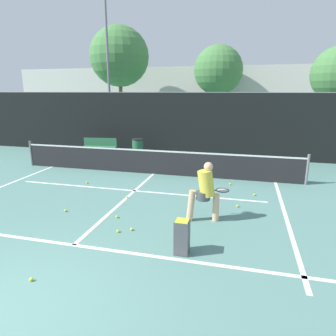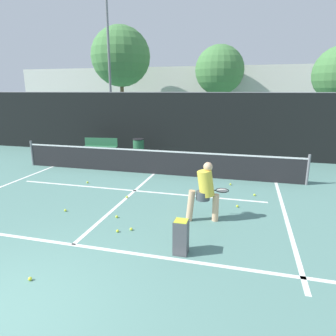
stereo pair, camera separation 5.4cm
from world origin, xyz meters
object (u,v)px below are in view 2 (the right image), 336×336
Objects in this scene: trash_bin at (139,148)px; ball_hopper at (181,236)px; courtside_bench at (101,146)px; parked_car at (126,135)px; player_practicing at (205,190)px.

ball_hopper is at bearing -64.52° from trash_bin.
courtside_bench is at bearing 125.98° from ball_hopper.
courtside_bench is 0.41× the size of parked_car.
courtside_bench is 1.91× the size of trash_bin.
player_practicing is 11.34m from parked_car.
parked_car is at bearing 122.13° from trash_bin.
ball_hopper is (-0.23, -1.67, -0.43)m from player_practicing.
trash_bin is (-3.90, 8.18, 0.08)m from ball_hopper.
ball_hopper is 0.79× the size of trash_bin.
player_practicing is at bearing 82.21° from ball_hopper.
trash_bin reaches higher than ball_hopper.
player_practicing is at bearing -54.29° from courtside_bench.
courtside_bench is 3.17m from parked_car.
player_practicing is 2.12× the size of ball_hopper.
parked_car is at bearing 108.47° from player_practicing.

